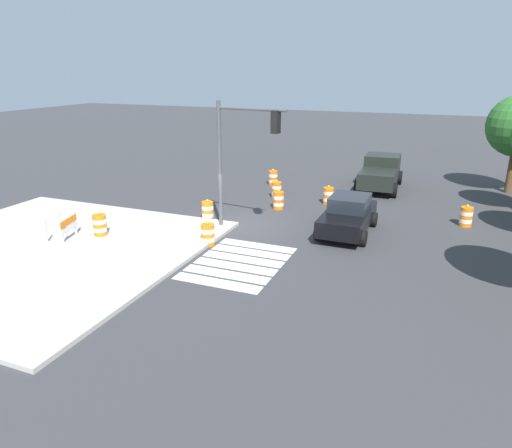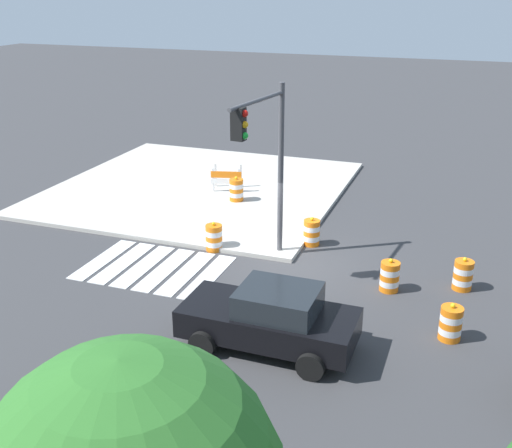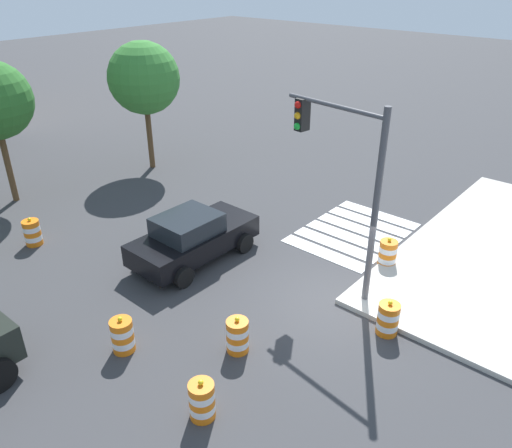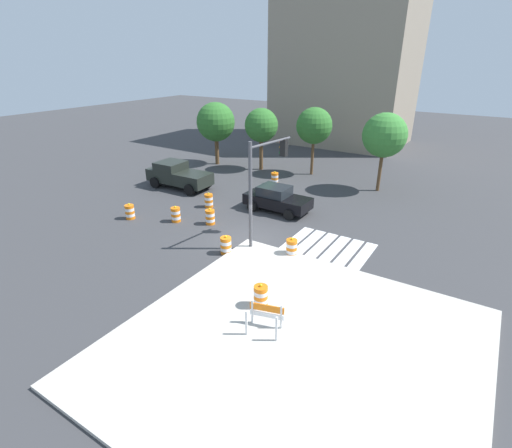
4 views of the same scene
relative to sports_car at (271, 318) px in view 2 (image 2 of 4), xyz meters
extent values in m
plane|color=#38383A|center=(0.92, -4.85, -0.81)|extent=(120.00, 120.00, 0.00)
cube|color=#BCB7AD|center=(6.92, -10.85, -0.74)|extent=(12.00, 12.00, 0.15)
cube|color=silver|center=(3.05, -3.05, -0.80)|extent=(0.60, 3.20, 0.02)
cube|color=silver|center=(3.80, -3.05, -0.80)|extent=(0.60, 3.20, 0.02)
cube|color=silver|center=(4.55, -3.05, -0.80)|extent=(0.60, 3.20, 0.02)
cube|color=silver|center=(5.30, -3.05, -0.80)|extent=(0.60, 3.20, 0.02)
cube|color=silver|center=(6.05, -3.05, -0.80)|extent=(0.60, 3.20, 0.02)
cube|color=silver|center=(6.80, -3.05, -0.80)|extent=(0.60, 3.20, 0.02)
cube|color=black|center=(0.06, 0.00, -0.13)|extent=(4.32, 1.88, 0.70)
cube|color=#1E2328|center=(-0.19, 0.00, 0.52)|extent=(1.91, 1.62, 0.60)
cylinder|color=black|center=(1.42, 0.94, -0.48)|extent=(0.66, 0.25, 0.66)
cylinder|color=black|center=(1.40, -0.96, -0.48)|extent=(0.66, 0.25, 0.66)
cylinder|color=black|center=(-1.28, 0.96, -0.48)|extent=(0.66, 0.25, 0.66)
cylinder|color=black|center=(-1.30, -0.94, -0.48)|extent=(0.66, 0.25, 0.66)
cylinder|color=orange|center=(-2.30, -4.05, -0.72)|extent=(0.56, 0.56, 0.18)
cylinder|color=white|center=(-2.30, -4.05, -0.54)|extent=(0.56, 0.56, 0.18)
cylinder|color=orange|center=(-2.30, -4.05, -0.36)|extent=(0.56, 0.56, 0.18)
cylinder|color=white|center=(-2.30, -4.05, -0.18)|extent=(0.56, 0.56, 0.18)
cylinder|color=orange|center=(-2.30, -4.05, 0.00)|extent=(0.56, 0.56, 0.18)
sphere|color=yellow|center=(-2.30, -4.05, 0.15)|extent=(0.12, 0.12, 0.12)
cylinder|color=orange|center=(3.69, -5.00, -0.72)|extent=(0.56, 0.56, 0.18)
cylinder|color=white|center=(3.69, -5.00, -0.54)|extent=(0.56, 0.56, 0.18)
cylinder|color=orange|center=(3.69, -5.00, -0.36)|extent=(0.56, 0.56, 0.18)
cylinder|color=white|center=(3.69, -5.00, -0.18)|extent=(0.56, 0.56, 0.18)
cylinder|color=orange|center=(3.69, -5.00, 0.00)|extent=(0.56, 0.56, 0.18)
sphere|color=yellow|center=(3.69, -5.00, 0.15)|extent=(0.12, 0.12, 0.12)
cylinder|color=orange|center=(0.72, -6.56, -0.72)|extent=(0.56, 0.56, 0.18)
cylinder|color=white|center=(0.72, -6.56, -0.54)|extent=(0.56, 0.56, 0.18)
cylinder|color=orange|center=(0.72, -6.56, -0.36)|extent=(0.56, 0.56, 0.18)
cylinder|color=white|center=(0.72, -6.56, -0.18)|extent=(0.56, 0.56, 0.18)
cylinder|color=orange|center=(0.72, -6.56, 0.00)|extent=(0.56, 0.56, 0.18)
sphere|color=yellow|center=(0.72, -6.56, 0.15)|extent=(0.12, 0.12, 0.12)
cylinder|color=orange|center=(-4.31, -4.87, -0.72)|extent=(0.56, 0.56, 0.18)
cylinder|color=white|center=(-4.31, -4.87, -0.54)|extent=(0.56, 0.56, 0.18)
cylinder|color=orange|center=(-4.31, -4.87, -0.36)|extent=(0.56, 0.56, 0.18)
cylinder|color=white|center=(-4.31, -4.87, -0.18)|extent=(0.56, 0.56, 0.18)
cylinder|color=orange|center=(-4.31, -4.87, 0.00)|extent=(0.56, 0.56, 0.18)
sphere|color=yellow|center=(-4.31, -4.87, 0.15)|extent=(0.12, 0.12, 0.12)
cylinder|color=orange|center=(-4.15, -1.88, -0.72)|extent=(0.56, 0.56, 0.18)
cylinder|color=white|center=(-4.15, -1.88, -0.54)|extent=(0.56, 0.56, 0.18)
cylinder|color=orange|center=(-4.15, -1.88, -0.36)|extent=(0.56, 0.56, 0.18)
cylinder|color=white|center=(-4.15, -1.88, -0.18)|extent=(0.56, 0.56, 0.18)
cylinder|color=orange|center=(-4.15, -1.88, 0.00)|extent=(0.56, 0.56, 0.18)
sphere|color=yellow|center=(-4.15, -1.88, 0.15)|extent=(0.12, 0.12, 0.12)
cylinder|color=orange|center=(4.71, -9.62, -0.57)|extent=(0.56, 0.56, 0.18)
cylinder|color=white|center=(4.71, -9.62, -0.39)|extent=(0.56, 0.56, 0.18)
cylinder|color=orange|center=(4.71, -9.62, -0.21)|extent=(0.56, 0.56, 0.18)
cylinder|color=white|center=(4.71, -9.62, -0.03)|extent=(0.56, 0.56, 0.18)
cylinder|color=orange|center=(4.71, -9.62, 0.15)|extent=(0.56, 0.56, 0.18)
sphere|color=yellow|center=(4.71, -9.62, 0.30)|extent=(0.12, 0.12, 0.12)
cube|color=silver|center=(5.00, -10.68, -0.16)|extent=(0.09, 0.09, 1.00)
cube|color=silver|center=(5.18, -11.36, -0.16)|extent=(0.09, 0.09, 1.00)
cube|color=silver|center=(6.06, -10.40, -0.16)|extent=(0.09, 0.09, 1.00)
cube|color=silver|center=(6.24, -11.07, -0.16)|extent=(0.09, 0.09, 1.00)
cube|color=orange|center=(5.52, -10.52, 0.09)|extent=(1.27, 0.38, 0.28)
cube|color=white|center=(5.52, -10.52, -0.21)|extent=(1.27, 0.38, 0.20)
cylinder|color=#4C4C51|center=(1.52, -5.45, 2.09)|extent=(0.18, 0.18, 5.50)
cylinder|color=#4C4C51|center=(1.73, -3.87, 4.54)|extent=(0.54, 3.19, 0.12)
cube|color=black|center=(1.88, -2.76, 4.09)|extent=(0.39, 0.33, 0.90)
sphere|color=red|center=(1.69, -2.73, 4.39)|extent=(0.20, 0.20, 0.20)
sphere|color=#F2A514|center=(1.69, -2.73, 4.09)|extent=(0.20, 0.20, 0.20)
sphere|color=green|center=(1.69, -2.73, 3.79)|extent=(0.20, 0.20, 0.20)
camera|label=1|loc=(19.69, 3.61, 6.15)|focal=32.90mm
camera|label=2|loc=(-4.16, 12.57, 7.64)|focal=43.49mm
camera|label=3|loc=(-9.38, -10.71, 7.86)|focal=35.27mm
camera|label=4|loc=(11.37, -20.51, 8.57)|focal=26.94mm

